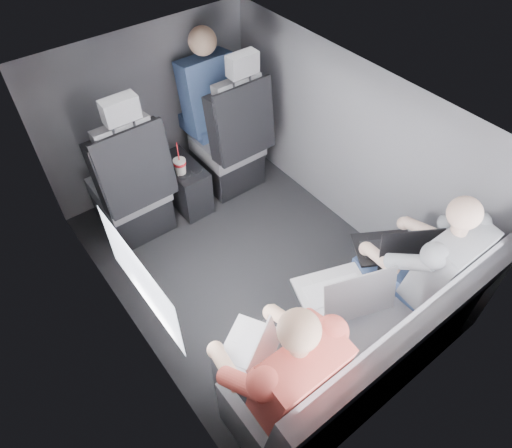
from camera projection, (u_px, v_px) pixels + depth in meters
floor at (250, 267)px, 3.38m from camera, size 2.60×2.60×0.00m
ceiling at (248, 109)px, 2.40m from camera, size 2.60×2.60×0.00m
panel_left at (119, 270)px, 2.52m from camera, size 0.02×2.60×1.35m
panel_right at (349, 148)px, 3.27m from camera, size 0.02×2.60×1.35m
panel_front at (150, 111)px, 3.60m from camera, size 1.80×0.02×1.35m
panel_back at (412, 350)px, 2.19m from camera, size 1.80×0.02×1.35m
side_window at (140, 279)px, 2.20m from camera, size 0.02×0.75×0.42m
seatbelt at (243, 113)px, 3.36m from camera, size 0.35×0.11×0.59m
front_seat_left at (132, 192)px, 3.36m from camera, size 0.52×0.58×1.26m
front_seat_right at (232, 146)px, 3.74m from camera, size 0.52×0.58×1.26m
center_console at (185, 184)px, 3.72m from camera, size 0.24×0.48×0.41m
rear_bench at (362, 351)px, 2.58m from camera, size 1.60×0.57×0.92m
soda_cup at (180, 166)px, 3.45m from camera, size 0.10×0.10×0.29m
laptop_white at (253, 348)px, 2.24m from camera, size 0.37×0.41×0.22m
laptop_silver at (342, 292)px, 2.46m from camera, size 0.47×0.48×0.28m
laptop_black at (394, 248)px, 2.68m from camera, size 0.44×0.48×0.26m
passenger_rear_left at (278, 370)px, 2.17m from camera, size 0.50×0.62×1.22m
passenger_rear_right at (421, 263)px, 2.62m from camera, size 0.48×0.61×1.20m
passenger_front_right at (207, 95)px, 3.60m from camera, size 0.42×0.42×0.88m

